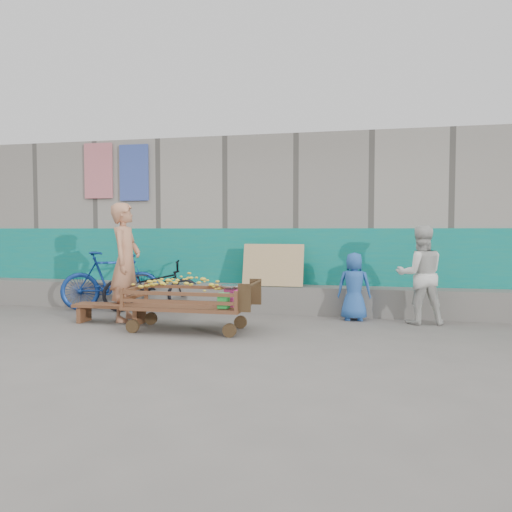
% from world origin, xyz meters
% --- Properties ---
extents(ground, '(80.00, 80.00, 0.00)m').
position_xyz_m(ground, '(0.00, 0.00, 0.00)').
color(ground, '#5E5A55').
rests_on(ground, ground).
extents(building_wall, '(12.00, 3.50, 3.00)m').
position_xyz_m(building_wall, '(-0.00, 4.05, 1.47)').
color(building_wall, gray).
rests_on(building_wall, ground).
extents(banana_cart, '(1.76, 0.80, 0.75)m').
position_xyz_m(banana_cart, '(-0.62, 0.61, 0.51)').
color(banana_cart, '#58321C').
rests_on(banana_cart, ground).
extents(bench, '(1.12, 0.34, 0.28)m').
position_xyz_m(bench, '(-1.89, 0.91, 0.20)').
color(bench, '#58321C').
rests_on(bench, ground).
extents(vendor_man, '(0.48, 0.68, 1.78)m').
position_xyz_m(vendor_man, '(-1.77, 1.15, 0.89)').
color(vendor_man, tan).
rests_on(vendor_man, ground).
extents(woman, '(0.77, 0.65, 1.44)m').
position_xyz_m(woman, '(2.56, 1.82, 0.72)').
color(woman, silver).
rests_on(woman, ground).
extents(child, '(0.51, 0.33, 1.04)m').
position_xyz_m(child, '(1.61, 1.89, 0.52)').
color(child, '#2555A5').
rests_on(child, ground).
extents(bicycle_dark, '(1.73, 1.04, 0.86)m').
position_xyz_m(bicycle_dark, '(-1.75, 2.03, 0.43)').
color(bicycle_dark, black).
rests_on(bicycle_dark, ground).
extents(bicycle_blue, '(1.72, 1.12, 1.01)m').
position_xyz_m(bicycle_blue, '(-2.50, 2.05, 0.50)').
color(bicycle_blue, navy).
rests_on(bicycle_blue, ground).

